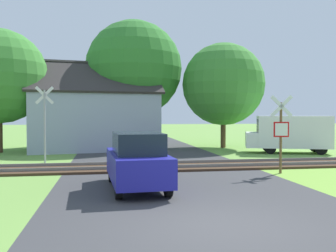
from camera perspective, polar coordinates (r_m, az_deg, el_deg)
ground_plane at (r=8.18m, az=7.98°, el=-14.87°), size 160.00×160.00×0.00m
road_asphalt at (r=10.04m, az=4.47°, el=-11.69°), size 8.06×80.00×0.01m
rail_track at (r=16.41m, az=-1.15°, el=-6.21°), size 60.00×2.60×0.22m
stop_sign_near at (r=15.40m, az=16.84°, el=-0.58°), size 0.87×0.21×3.10m
crossing_sign_far at (r=18.93m, az=-18.28°, el=1.04°), size 0.87×0.17×3.70m
house at (r=25.79m, az=-11.52°, el=1.12°), size 9.31×7.44×5.91m
tree_center at (r=27.06m, az=-5.24°, el=8.66°), size 6.84×6.84×9.01m
tree_right at (r=26.55m, az=8.43°, el=6.31°), size 5.74×5.74×7.31m
mail_truck at (r=23.70m, az=18.14°, el=-0.96°), size 5.24×3.35×2.24m
parked_car at (r=11.79m, az=-4.73°, el=-5.28°), size 1.86×4.08×1.78m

